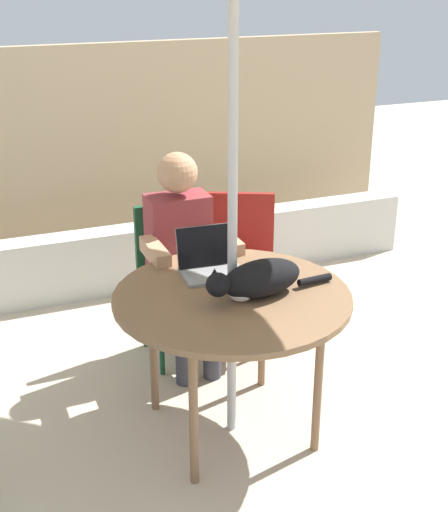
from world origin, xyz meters
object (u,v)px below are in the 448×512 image
at_px(chair_empty, 240,256).
at_px(laptop, 210,260).
at_px(chair_occupied, 175,268).
at_px(patio_table, 232,305).
at_px(cat, 257,280).
at_px(person_seated, 183,251).

relative_size(chair_empty, laptop, 2.80).
xyz_separation_m(chair_occupied, chair_empty, (0.42, 0.03, 0.00)).
bearing_deg(chair_occupied, patio_table, -90.00).
relative_size(patio_table, cat, 1.69).
distance_m(patio_table, cat, 0.18).
bearing_deg(cat, laptop, 105.81).
bearing_deg(person_seated, patio_table, -90.00).
bearing_deg(patio_table, person_seated, 90.00).
distance_m(patio_table, laptop, 0.30).
bearing_deg(patio_table, chair_empty, 64.63).
height_order(patio_table, chair_occupied, chair_occupied).
distance_m(chair_occupied, cat, 0.98).
distance_m(chair_occupied, chair_empty, 0.42).
xyz_separation_m(patio_table, chair_empty, (0.42, 0.89, -0.17)).
height_order(chair_occupied, chair_empty, same).
relative_size(chair_occupied, chair_empty, 1.00).
height_order(patio_table, cat, cat).
xyz_separation_m(patio_table, chair_occupied, (0.00, 0.86, -0.17)).
relative_size(chair_empty, cat, 1.36).
relative_size(person_seated, laptop, 3.88).
distance_m(person_seated, cat, 0.79).
relative_size(person_seated, cat, 1.88).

